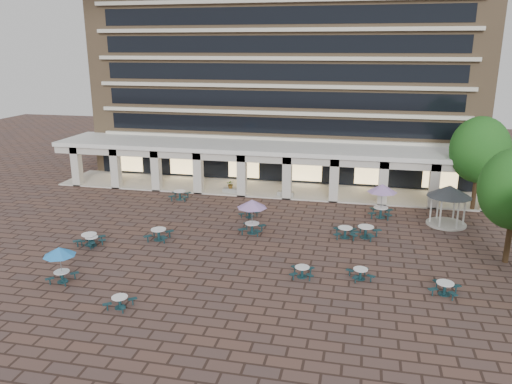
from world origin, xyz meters
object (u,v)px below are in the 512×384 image
planter_left (231,188)px  planter_right (286,192)px  picnic_table_0 (89,238)px  picnic_table_1 (120,301)px  picnic_table_2 (360,273)px  gazebo (449,196)px

planter_left → planter_right: 5.24m
picnic_table_0 → picnic_table_1: size_ratio=1.15×
picnic_table_1 → planter_left: bearing=96.8°
picnic_table_0 → picnic_table_2: 18.70m
gazebo → planter_left: gazebo is taller
picnic_table_2 → planter_left: (-12.29, 15.87, 0.16)m
picnic_table_0 → picnic_table_2: bearing=-3.1°
picnic_table_1 → planter_left: planter_left is taller
picnic_table_0 → planter_left: (6.36, 14.44, 0.08)m
picnic_table_0 → gazebo: 26.90m
picnic_table_1 → picnic_table_2: 13.89m
planter_left → picnic_table_0: bearing=-113.8°
planter_left → planter_right: planter_left is taller
planter_left → planter_right: (5.24, -0.00, -0.11)m
gazebo → planter_right: size_ratio=2.26×
picnic_table_2 → gazebo: 12.94m
gazebo → planter_left: 19.37m
picnic_table_2 → gazebo: bearing=38.6°
picnic_table_0 → picnic_table_1: (6.23, -7.66, -0.09)m
picnic_table_2 → gazebo: (6.39, 11.07, 1.98)m
picnic_table_2 → gazebo: size_ratio=0.53×
picnic_table_1 → planter_left: 22.10m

